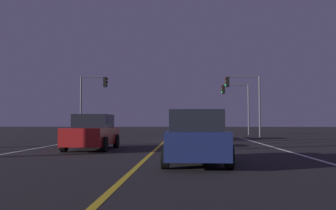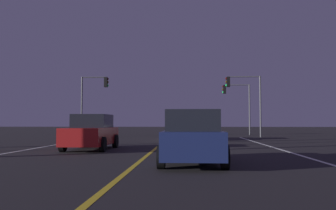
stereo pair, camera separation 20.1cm
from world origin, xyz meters
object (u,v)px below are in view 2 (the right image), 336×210
traffic_light_near_left (94,92)px  traffic_light_near_right (243,92)px  car_oncoming (92,132)px  car_ahead_far (190,129)px  traffic_light_far_right (236,97)px  car_lead_same_lane (192,138)px

traffic_light_near_left → traffic_light_near_right: bearing=0.0°
car_oncoming → traffic_light_near_right: traffic_light_near_right is taller
car_ahead_far → traffic_light_far_right: traffic_light_far_right is taller
car_lead_same_lane → traffic_light_near_right: (4.74, 20.02, 3.17)m
car_lead_same_lane → traffic_light_far_right: size_ratio=0.82×
car_oncoming → traffic_light_near_right: bearing=146.6°
car_oncoming → traffic_light_far_right: bearing=154.2°
traffic_light_near_right → traffic_light_near_left: (-13.31, 0.00, -0.00)m
car_ahead_far → car_lead_same_lane: same height
car_ahead_far → traffic_light_near_left: bearing=60.5°
car_lead_same_lane → traffic_light_near_right: 20.81m
traffic_light_near_right → traffic_light_near_left: 13.31m
traffic_light_far_right → traffic_light_near_right: bearing=88.9°
traffic_light_near_right → traffic_light_far_right: 5.50m
traffic_light_near_left → car_ahead_far: bearing=-29.5°
car_ahead_far → car_lead_same_lane: 15.17m
traffic_light_near_left → traffic_light_far_right: 14.50m
car_oncoming → car_ahead_far: bearing=153.5°
car_oncoming → car_ahead_far: size_ratio=1.00×
car_ahead_far → traffic_light_near_left: size_ratio=0.79×
car_oncoming → traffic_light_near_left: 15.29m
traffic_light_near_left → traffic_light_far_right: (13.42, 5.50, -0.12)m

